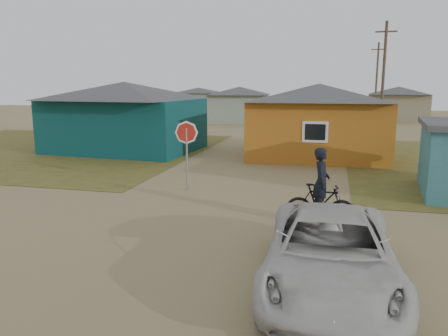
{
  "coord_description": "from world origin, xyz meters",
  "views": [
    {
      "loc": [
        3.23,
        -9.95,
        3.88
      ],
      "look_at": [
        0.04,
        3.0,
        1.3
      ],
      "focal_mm": 35.0,
      "sensor_mm": 36.0,
      "label": 1
    }
  ],
  "objects": [
    {
      "name": "house_yellow",
      "position": [
        2.5,
        14.0,
        2.0
      ],
      "size": [
        7.72,
        6.76,
        3.9
      ],
      "color": "#AB621A",
      "rests_on": "ground"
    },
    {
      "name": "vehicle",
      "position": [
        3.32,
        -1.88,
        0.73
      ],
      "size": [
        2.56,
        5.32,
        1.46
      ],
      "primitive_type": "imported",
      "rotation": [
        0.0,
        0.0,
        0.03
      ],
      "color": "beige",
      "rests_on": "ground"
    },
    {
      "name": "ground",
      "position": [
        0.0,
        0.0,
        0.0
      ],
      "size": [
        120.0,
        120.0,
        0.0
      ],
      "primitive_type": "plane",
      "color": "#89764F"
    },
    {
      "name": "stop_sign",
      "position": [
        -1.85,
        4.98,
        1.88
      ],
      "size": [
        0.82,
        0.25,
        2.57
      ],
      "color": "gray",
      "rests_on": "ground"
    },
    {
      "name": "utility_pole_far",
      "position": [
        7.5,
        38.0,
        4.14
      ],
      "size": [
        1.4,
        0.2,
        8.0
      ],
      "color": "brown",
      "rests_on": "ground"
    },
    {
      "name": "house_pale_north",
      "position": [
        -14.0,
        46.0,
        1.75
      ],
      "size": [
        6.28,
        5.81,
        3.4
      ],
      "color": "gray",
      "rests_on": "ground"
    },
    {
      "name": "house_beige_east",
      "position": [
        10.0,
        40.0,
        1.86
      ],
      "size": [
        6.95,
        6.05,
        3.6
      ],
      "color": "gray",
      "rests_on": "ground"
    },
    {
      "name": "grass_nw",
      "position": [
        -14.0,
        13.0,
        0.01
      ],
      "size": [
        20.0,
        18.0,
        0.0
      ],
      "primitive_type": "cube",
      "color": "brown",
      "rests_on": "ground"
    },
    {
      "name": "utility_pole_near",
      "position": [
        6.5,
        22.0,
        4.14
      ],
      "size": [
        1.4,
        0.2,
        8.0
      ],
      "color": "brown",
      "rests_on": "ground"
    },
    {
      "name": "cyclist",
      "position": [
        3.03,
        2.11,
        0.79
      ],
      "size": [
        1.93,
        0.7,
        2.17
      ],
      "color": "black",
      "rests_on": "ground"
    },
    {
      "name": "house_teal",
      "position": [
        -8.5,
        13.5,
        2.05
      ],
      "size": [
        8.93,
        7.08,
        4.0
      ],
      "color": "#0A3739",
      "rests_on": "ground"
    },
    {
      "name": "house_pale_west",
      "position": [
        -6.0,
        34.0,
        1.86
      ],
      "size": [
        7.04,
        6.15,
        3.6
      ],
      "color": "gray",
      "rests_on": "ground"
    }
  ]
}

